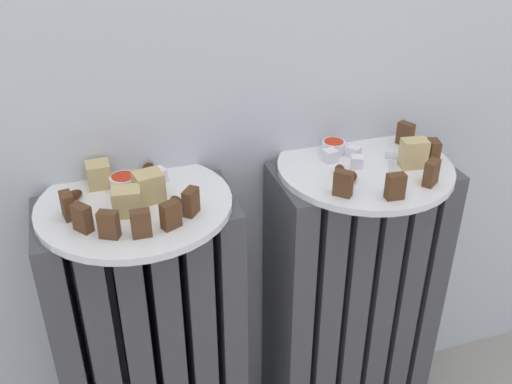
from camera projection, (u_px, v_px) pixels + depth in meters
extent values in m
cube|color=#47474C|center=(74.00, 362.00, 1.06)|extent=(0.04, 0.17, 0.60)
cube|color=#47474C|center=(106.00, 355.00, 1.07)|extent=(0.04, 0.17, 0.60)
cube|color=#47474C|center=(137.00, 348.00, 1.09)|extent=(0.04, 0.17, 0.60)
cube|color=#47474C|center=(167.00, 342.00, 1.10)|extent=(0.04, 0.17, 0.60)
cube|color=#47474C|center=(196.00, 335.00, 1.12)|extent=(0.04, 0.17, 0.60)
cube|color=#47474C|center=(225.00, 329.00, 1.13)|extent=(0.04, 0.17, 0.60)
cube|color=#47474C|center=(286.00, 315.00, 1.16)|extent=(0.04, 0.17, 0.60)
cube|color=#47474C|center=(313.00, 309.00, 1.18)|extent=(0.04, 0.17, 0.60)
cube|color=#47474C|center=(338.00, 303.00, 1.19)|extent=(0.04, 0.17, 0.60)
cube|color=#47474C|center=(363.00, 298.00, 1.21)|extent=(0.04, 0.17, 0.60)
cube|color=#47474C|center=(388.00, 292.00, 1.22)|extent=(0.04, 0.17, 0.60)
cube|color=#47474C|center=(411.00, 287.00, 1.24)|extent=(0.04, 0.17, 0.60)
cylinder|color=white|center=(135.00, 204.00, 0.94)|extent=(0.31, 0.31, 0.01)
cylinder|color=white|center=(365.00, 167.00, 1.05)|extent=(0.31, 0.31, 0.01)
cube|color=#56351E|center=(68.00, 206.00, 0.88)|extent=(0.02, 0.03, 0.04)
cube|color=#56351E|center=(82.00, 218.00, 0.85)|extent=(0.03, 0.03, 0.04)
cube|color=#56351E|center=(109.00, 225.00, 0.84)|extent=(0.03, 0.03, 0.04)
cube|color=#56351E|center=(141.00, 224.00, 0.84)|extent=(0.03, 0.02, 0.04)
cube|color=#56351E|center=(171.00, 215.00, 0.86)|extent=(0.03, 0.03, 0.04)
cube|color=#56351E|center=(191.00, 202.00, 0.89)|extent=(0.03, 0.03, 0.04)
cube|color=tan|center=(99.00, 174.00, 0.97)|extent=(0.04, 0.04, 0.04)
cube|color=tan|center=(149.00, 186.00, 0.93)|extent=(0.05, 0.04, 0.05)
cube|color=tan|center=(127.00, 201.00, 0.89)|extent=(0.05, 0.04, 0.04)
cube|color=white|center=(158.00, 175.00, 0.99)|extent=(0.03, 0.03, 0.02)
cube|color=white|center=(119.00, 196.00, 0.93)|extent=(0.03, 0.03, 0.02)
ellipsoid|color=#3D1E0F|center=(74.00, 195.00, 0.94)|extent=(0.03, 0.03, 0.02)
ellipsoid|color=#3D1E0F|center=(176.00, 201.00, 0.92)|extent=(0.02, 0.03, 0.01)
ellipsoid|color=#3D1E0F|center=(148.00, 168.00, 1.01)|extent=(0.03, 0.03, 0.02)
cylinder|color=white|center=(124.00, 183.00, 0.96)|extent=(0.04, 0.04, 0.02)
cylinder|color=red|center=(123.00, 179.00, 0.96)|extent=(0.04, 0.04, 0.01)
cube|color=#56351E|center=(343.00, 183.00, 0.94)|extent=(0.03, 0.03, 0.04)
cube|color=#56351E|center=(395.00, 186.00, 0.93)|extent=(0.03, 0.02, 0.04)
cube|color=#56351E|center=(431.00, 173.00, 0.97)|extent=(0.03, 0.03, 0.04)
cube|color=#56351E|center=(433.00, 152.00, 1.04)|extent=(0.02, 0.03, 0.04)
cube|color=#56351E|center=(405.00, 134.00, 1.10)|extent=(0.03, 0.03, 0.04)
cube|color=tan|center=(414.00, 153.00, 1.03)|extent=(0.05, 0.04, 0.05)
cube|color=white|center=(357.00, 162.00, 1.03)|extent=(0.03, 0.03, 0.02)
cube|color=white|center=(330.00, 156.00, 1.05)|extent=(0.03, 0.03, 0.02)
cube|color=white|center=(354.00, 152.00, 1.06)|extent=(0.03, 0.03, 0.02)
ellipsoid|color=#3D1E0F|center=(340.00, 170.00, 1.01)|extent=(0.03, 0.03, 0.02)
ellipsoid|color=#3D1E0F|center=(352.00, 177.00, 0.99)|extent=(0.03, 0.03, 0.02)
cylinder|color=white|center=(333.00, 147.00, 1.08)|extent=(0.04, 0.04, 0.02)
cylinder|color=red|center=(334.00, 144.00, 1.07)|extent=(0.04, 0.04, 0.01)
cube|color=silver|center=(392.00, 169.00, 1.03)|extent=(0.04, 0.06, 0.00)
cube|color=silver|center=(391.00, 156.00, 1.07)|extent=(0.03, 0.03, 0.00)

